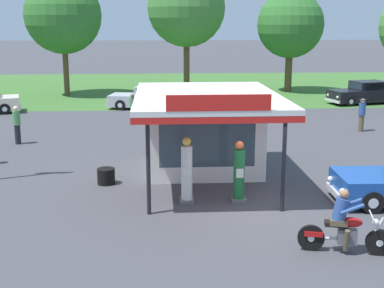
% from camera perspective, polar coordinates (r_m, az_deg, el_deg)
% --- Properties ---
extents(ground_plane, '(300.00, 300.00, 0.00)m').
position_cam_1_polar(ground_plane, '(15.65, 7.43, -7.03)').
color(ground_plane, '#424247').
extents(grass_verge_strip, '(120.00, 24.00, 0.01)m').
position_cam_1_polar(grass_verge_strip, '(44.82, 0.11, 6.26)').
color(grass_verge_strip, '#3D6B2D').
rests_on(grass_verge_strip, ground).
extents(service_station_kiosk, '(4.76, 6.99, 3.48)m').
position_cam_1_polar(service_station_kiosk, '(18.84, 1.29, 2.07)').
color(service_station_kiosk, silver).
rests_on(service_station_kiosk, ground).
extents(gas_pump_nearside, '(0.44, 0.44, 2.03)m').
position_cam_1_polar(gas_pump_nearside, '(15.79, -0.58, -3.16)').
color(gas_pump_nearside, slate).
rests_on(gas_pump_nearside, ground).
extents(gas_pump_offside, '(0.44, 0.44, 1.89)m').
position_cam_1_polar(gas_pump_offside, '(15.97, 5.15, -3.29)').
color(gas_pump_offside, slate).
rests_on(gas_pump_offside, ground).
extents(motorcycle_with_rider, '(2.17, 0.82, 1.58)m').
position_cam_1_polar(motorcycle_with_rider, '(12.99, 16.26, -8.68)').
color(motorcycle_with_rider, black).
rests_on(motorcycle_with_rider, ground).
extents(parked_car_second_row_spare, '(5.27, 2.90, 1.52)m').
position_cam_1_polar(parked_car_second_row_spare, '(37.31, 18.40, 5.28)').
color(parked_car_second_row_spare, black).
rests_on(parked_car_second_row_spare, ground).
extents(parked_car_back_row_far_right, '(5.13, 1.97, 1.47)m').
position_cam_1_polar(parked_car_back_row_far_right, '(31.25, 5.63, 4.43)').
color(parked_car_back_row_far_right, '#E55993').
rests_on(parked_car_back_row_far_right, ground).
extents(parked_car_back_row_centre_left, '(5.67, 2.89, 1.44)m').
position_cam_1_polar(parked_car_back_row_centre_left, '(33.33, -4.44, 4.97)').
color(parked_car_back_row_centre_left, '#B7B7BC').
rests_on(parked_car_back_row_centre_left, ground).
extents(bystander_chatting_near_pumps, '(0.36, 0.36, 1.66)m').
position_cam_1_polar(bystander_chatting_near_pumps, '(27.56, 18.05, 3.13)').
color(bystander_chatting_near_pumps, brown).
rests_on(bystander_chatting_near_pumps, ground).
extents(bystander_standing_back_lot, '(0.34, 0.34, 1.55)m').
position_cam_1_polar(bystander_standing_back_lot, '(29.02, -6.51, 4.02)').
color(bystander_standing_back_lot, black).
rests_on(bystander_standing_back_lot, ground).
extents(bystander_admiring_sedan, '(0.34, 0.34, 1.74)m').
position_cam_1_polar(bystander_admiring_sedan, '(24.72, -18.58, 2.09)').
color(bystander_admiring_sedan, black).
rests_on(bystander_admiring_sedan, ground).
extents(tree_oak_right, '(5.60, 5.60, 8.67)m').
position_cam_1_polar(tree_oak_right, '(40.15, -13.76, 13.27)').
color(tree_oak_right, brown).
rests_on(tree_oak_right, ground).
extents(tree_oak_centre, '(6.04, 6.04, 9.51)m').
position_cam_1_polar(tree_oak_centre, '(41.62, -0.61, 14.66)').
color(tree_oak_centre, brown).
rests_on(tree_oak_centre, ground).
extents(tree_oak_far_left, '(5.15, 5.15, 7.78)m').
position_cam_1_polar(tree_oak_far_left, '(42.23, 10.70, 12.58)').
color(tree_oak_far_left, brown).
rests_on(tree_oak_far_left, ground).
extents(spare_tire_stack, '(0.60, 0.60, 0.54)m').
position_cam_1_polar(spare_tire_stack, '(17.99, -9.36, -3.49)').
color(spare_tire_stack, black).
rests_on(spare_tire_stack, ground).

